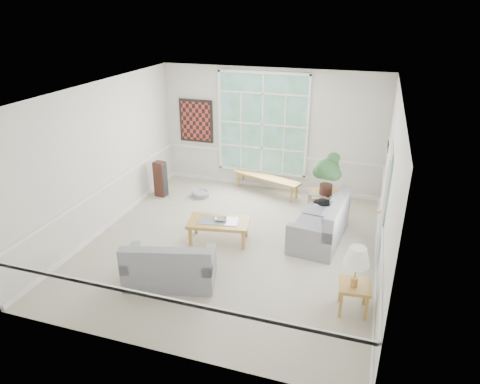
# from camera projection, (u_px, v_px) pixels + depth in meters

# --- Properties ---
(floor) EXTENTS (5.50, 6.00, 0.01)m
(floor) POSITION_uv_depth(u_px,v_px,m) (232.00, 244.00, 8.44)
(floor) COLOR #A89F8E
(floor) RESTS_ON ground
(ceiling) EXTENTS (5.50, 6.00, 0.02)m
(ceiling) POSITION_uv_depth(u_px,v_px,m) (231.00, 91.00, 7.22)
(ceiling) COLOR white
(ceiling) RESTS_ON ground
(wall_back) EXTENTS (5.50, 0.02, 3.00)m
(wall_back) POSITION_uv_depth(u_px,v_px,m) (271.00, 131.00, 10.45)
(wall_back) COLOR silver
(wall_back) RESTS_ON ground
(wall_front) EXTENTS (5.50, 0.02, 3.00)m
(wall_front) POSITION_uv_depth(u_px,v_px,m) (153.00, 258.00, 5.22)
(wall_front) COLOR silver
(wall_front) RESTS_ON ground
(wall_left) EXTENTS (0.02, 6.00, 3.00)m
(wall_left) POSITION_uv_depth(u_px,v_px,m) (102.00, 158.00, 8.59)
(wall_left) COLOR silver
(wall_left) RESTS_ON ground
(wall_right) EXTENTS (0.02, 6.00, 3.00)m
(wall_right) POSITION_uv_depth(u_px,v_px,m) (389.00, 191.00, 7.07)
(wall_right) COLOR silver
(wall_right) RESTS_ON ground
(window_back) EXTENTS (2.30, 0.08, 2.40)m
(window_back) POSITION_uv_depth(u_px,v_px,m) (262.00, 124.00, 10.41)
(window_back) COLOR white
(window_back) RESTS_ON wall_back
(entry_door) EXTENTS (0.08, 0.90, 2.10)m
(entry_door) POSITION_uv_depth(u_px,v_px,m) (383.00, 201.00, 7.79)
(entry_door) COLOR white
(entry_door) RESTS_ON floor
(door_sidelight) EXTENTS (0.08, 0.26, 1.90)m
(door_sidelight) POSITION_uv_depth(u_px,v_px,m) (383.00, 211.00, 7.20)
(door_sidelight) COLOR white
(door_sidelight) RESTS_ON wall_right
(wall_art) EXTENTS (0.90, 0.06, 1.10)m
(wall_art) POSITION_uv_depth(u_px,v_px,m) (196.00, 121.00, 10.90)
(wall_art) COLOR #591C18
(wall_art) RESTS_ON wall_back
(wall_frame_near) EXTENTS (0.04, 0.26, 0.32)m
(wall_frame_near) POSITION_uv_depth(u_px,v_px,m) (387.00, 155.00, 8.59)
(wall_frame_near) COLOR black
(wall_frame_near) RESTS_ON wall_right
(wall_frame_far) EXTENTS (0.04, 0.26, 0.32)m
(wall_frame_far) POSITION_uv_depth(u_px,v_px,m) (387.00, 149.00, 8.94)
(wall_frame_far) COLOR black
(wall_frame_far) RESTS_ON wall_right
(loveseat_right) EXTENTS (1.05, 1.76, 0.91)m
(loveseat_right) POSITION_uv_depth(u_px,v_px,m) (320.00, 219.00, 8.43)
(loveseat_right) COLOR gray
(loveseat_right) RESTS_ON floor
(loveseat_front) EXTENTS (1.63, 1.12, 0.80)m
(loveseat_front) POSITION_uv_depth(u_px,v_px,m) (170.00, 262.00, 7.13)
(loveseat_front) COLOR gray
(loveseat_front) RESTS_ON floor
(coffee_table) EXTENTS (1.28, 0.84, 0.44)m
(coffee_table) POSITION_uv_depth(u_px,v_px,m) (219.00, 231.00, 8.46)
(coffee_table) COLOR #AF803A
(coffee_table) RESTS_ON floor
(pewter_bowl) EXTENTS (0.31, 0.31, 0.07)m
(pewter_bowl) POSITION_uv_depth(u_px,v_px,m) (221.00, 219.00, 8.38)
(pewter_bowl) COLOR gray
(pewter_bowl) RESTS_ON coffee_table
(window_bench) EXTENTS (1.80, 0.90, 0.42)m
(window_bench) POSITION_uv_depth(u_px,v_px,m) (267.00, 185.00, 10.66)
(window_bench) COLOR #AF803A
(window_bench) RESTS_ON floor
(end_table) EXTENTS (0.74, 0.74, 0.62)m
(end_table) POSITION_uv_depth(u_px,v_px,m) (325.00, 206.00, 9.30)
(end_table) COLOR #AF803A
(end_table) RESTS_ON floor
(houseplant) EXTENTS (0.56, 0.56, 0.94)m
(houseplant) POSITION_uv_depth(u_px,v_px,m) (327.00, 174.00, 8.92)
(houseplant) COLOR #2C552C
(houseplant) RESTS_ON end_table
(side_table) EXTENTS (0.51, 0.51, 0.48)m
(side_table) POSITION_uv_depth(u_px,v_px,m) (353.00, 297.00, 6.52)
(side_table) COLOR #AF803A
(side_table) RESTS_ON floor
(table_lamp) EXTENTS (0.52, 0.52, 0.66)m
(table_lamp) POSITION_uv_depth(u_px,v_px,m) (356.00, 267.00, 6.26)
(table_lamp) COLOR white
(table_lamp) RESTS_ON side_table
(pet_bed) EXTENTS (0.54, 0.54, 0.13)m
(pet_bed) POSITION_uv_depth(u_px,v_px,m) (201.00, 194.00, 10.50)
(pet_bed) COLOR gray
(pet_bed) RESTS_ON floor
(floor_speaker) EXTENTS (0.31, 0.26, 0.88)m
(floor_speaker) POSITION_uv_depth(u_px,v_px,m) (160.00, 179.00, 10.39)
(floor_speaker) COLOR #371C14
(floor_speaker) RESTS_ON floor
(cat) EXTENTS (0.44, 0.37, 0.18)m
(cat) POSITION_uv_depth(u_px,v_px,m) (322.00, 202.00, 8.92)
(cat) COLOR black
(cat) RESTS_ON loveseat_right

